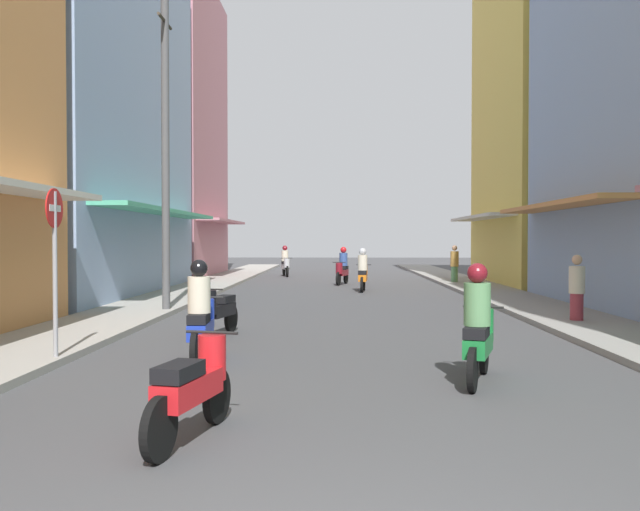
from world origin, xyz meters
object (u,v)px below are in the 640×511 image
Objects in this scene: motorbike_red at (193,386)px; pedestrian_foreground at (455,265)px; motorbike_black at (218,311)px; pedestrian_far at (577,290)px; motorbike_maroon at (342,268)px; street_sign_no_entry at (55,250)px; motorbike_green at (479,329)px; motorbike_silver at (285,263)px; motorbike_orange at (363,272)px; utility_pole at (165,153)px; motorbike_blue at (201,316)px.

pedestrian_foreground is (6.26, 21.99, 0.32)m from motorbike_red.
motorbike_black is 7.77m from pedestrian_far.
motorbike_red is at bearing -81.96° from motorbike_black.
street_sign_no_entry is (-4.46, -18.15, 1.01)m from motorbike_maroon.
motorbike_black is 3.76m from street_sign_no_entry.
motorbike_green is at bearing -119.48° from pedestrian_far.
motorbike_green reaches higher than motorbike_black.
motorbike_silver is 0.99× the size of motorbike_orange.
utility_pole is (-2.98, 10.70, 3.56)m from motorbike_red.
motorbike_orange is at bearing -70.22° from motorbike_silver.
pedestrian_far is (4.30, -9.60, 0.07)m from motorbike_orange.
street_sign_no_entry reaches higher than pedestrian_far.
motorbike_blue reaches higher than motorbike_black.
motorbike_maroon is 12.53m from utility_pole.
motorbike_silver is 6.85m from motorbike_maroon.
motorbike_blue is 0.68× the size of street_sign_no_entry.
motorbike_maroon is 0.67× the size of street_sign_no_entry.
pedestrian_foreground reaches higher than motorbike_green.
utility_pole is (-2.24, 6.71, 3.36)m from motorbike_blue.
motorbike_silver is at bearing 109.78° from motorbike_orange.
pedestrian_far is 0.19× the size of utility_pole.
motorbike_blue is (-3.03, -14.18, 0.00)m from motorbike_orange.
motorbike_maroon is at bearing -178.65° from pedestrian_foreground.
pedestrian_foreground reaches higher than motorbike_silver.
motorbike_silver is 24.12m from motorbike_blue.
utility_pole reaches higher than motorbike_black.
pedestrian_foreground is (4.68, 0.11, 0.12)m from motorbike_maroon.
motorbike_silver is 10.56m from motorbike_orange.
motorbike_blue is 2.39m from street_sign_no_entry.
utility_pole is at bearing -95.58° from motorbike_silver.
motorbike_silver is 1.00× the size of motorbike_black.
utility_pole reaches higher than motorbike_red.
street_sign_no_entry is (-1.93, -3.00, 1.21)m from motorbike_black.
motorbike_red is (-2.29, -18.17, -0.20)m from motorbike_orange.
motorbike_maroon is 19.37m from motorbike_green.
pedestrian_far is (6.59, 8.57, 0.27)m from motorbike_red.
motorbike_blue is at bearing 160.33° from motorbike_green.
utility_pole is 7.36m from street_sign_no_entry.
motorbike_black is at bearing 135.07° from motorbike_green.
utility_pole is (-5.27, -7.47, 3.36)m from motorbike_orange.
motorbike_silver is at bearing 114.68° from motorbike_maroon.
motorbike_red is at bearing -105.90° from pedestrian_foreground.
pedestrian_foreground is (7.00, 18.00, 0.12)m from motorbike_blue.
motorbike_red is at bearing -97.20° from motorbike_orange.
motorbike_blue is at bearing -102.06° from motorbike_orange.
motorbike_blue is 0.23× the size of utility_pole.
motorbike_blue is 7.84m from utility_pole.
pedestrian_far is at bearing 32.01° from motorbike_blue.
pedestrian_far is (7.54, 1.84, 0.27)m from motorbike_black.
pedestrian_foreground is at bearing 43.89° from motorbike_orange.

